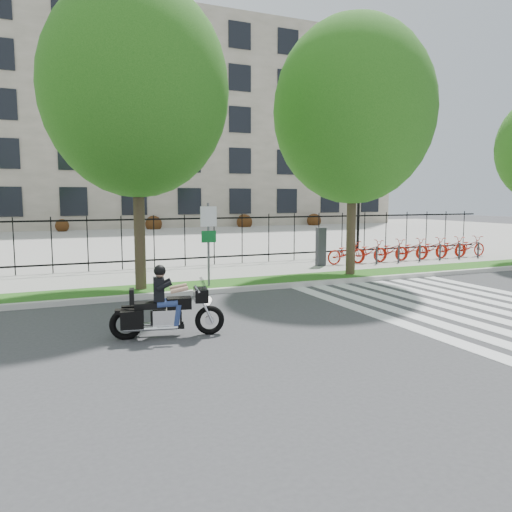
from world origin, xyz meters
name	(u,v)px	position (x,y,z in m)	size (l,w,h in m)	color
ground	(295,324)	(0.00, 0.00, 0.00)	(120.00, 120.00, 0.00)	#39393B
curb	(231,290)	(0.00, 4.10, 0.07)	(60.00, 0.20, 0.15)	beige
grass_verge	(221,285)	(0.00, 4.95, 0.07)	(60.00, 1.50, 0.15)	#1C5615
sidewalk	(198,274)	(0.00, 7.45, 0.07)	(60.00, 3.50, 0.15)	#AAA89F
plaza	(123,239)	(0.00, 25.00, 0.05)	(80.00, 34.00, 0.10)	#AAA89F
crosswalk_stripes	(459,305)	(4.83, 0.00, 0.01)	(5.70, 8.00, 0.01)	silver
iron_fence	(185,241)	(0.00, 9.20, 1.15)	(30.00, 0.06, 2.00)	black
office_building	(91,127)	(0.00, 44.92, 9.97)	(60.00, 21.90, 20.15)	gray
lamp_post_right	(359,190)	(10.00, 12.00, 3.21)	(1.06, 0.70, 4.25)	black
street_tree_1	(136,90)	(-2.50, 4.95, 5.82)	(5.26, 5.26, 8.70)	#31261B
street_tree_2	(354,111)	(4.79, 4.95, 5.73)	(5.46, 5.46, 8.73)	#31261B
bike_share_station	(410,249)	(9.35, 7.20, 0.62)	(8.86, 0.85, 1.50)	#2D2D33
sign_pole_regulatory	(209,234)	(-0.52, 4.58, 1.74)	(0.50, 0.09, 2.50)	#59595B
motorcycle_rider	(167,308)	(-2.86, 0.11, 0.59)	(2.28, 0.89, 1.77)	black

